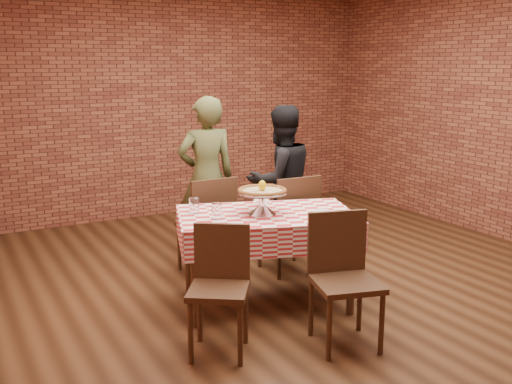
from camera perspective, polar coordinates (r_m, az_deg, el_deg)
ground at (r=5.25m, az=4.33°, el=-9.10°), size 6.00×6.00×0.00m
back_wall at (r=7.58m, az=-8.15°, el=8.74°), size 5.50×0.00×5.50m
table at (r=4.76m, az=1.01°, el=-6.53°), size 1.55×1.21×0.75m
tablecloth at (r=4.68m, az=1.02°, el=-3.46°), size 1.60×1.26×0.24m
pizza_stand at (r=4.61m, az=0.60°, el=-1.06°), size 0.41×0.41×0.18m
pizza at (r=4.59m, az=0.60°, el=0.08°), size 0.40×0.40×0.03m
lemon at (r=4.58m, az=0.61°, el=0.64°), size 0.06×0.06×0.08m
water_glass_left at (r=4.47m, az=-3.84°, el=-1.87°), size 0.10×0.10×0.12m
water_glass_right at (r=4.66m, az=-6.01°, el=-1.32°), size 0.10×0.10×0.12m
side_plate at (r=4.69m, az=6.46°, el=-1.93°), size 0.20×0.20×0.01m
sweetener_packet_a at (r=4.63m, az=8.74°, el=-2.25°), size 0.06×0.05×0.00m
sweetener_packet_b at (r=4.65m, az=8.48°, el=-2.17°), size 0.06×0.06×0.00m
condiment_caddy at (r=4.91m, az=0.53°, el=-0.41°), size 0.11×0.09×0.14m
chair_near_left at (r=3.95m, az=-3.64°, el=-9.75°), size 0.53×0.53×0.86m
chair_near_right at (r=4.10m, az=8.74°, el=-8.68°), size 0.53×0.53×0.91m
chair_far_left at (r=5.45m, az=-4.91°, el=-3.16°), size 0.45×0.45×0.92m
chair_far_right at (r=5.49m, az=3.07°, el=-2.98°), size 0.46×0.46×0.93m
diner_olive at (r=5.89m, az=-4.82°, el=1.45°), size 0.63×0.46×1.61m
diner_black at (r=5.92m, az=2.41°, el=1.08°), size 0.74×0.58×1.52m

